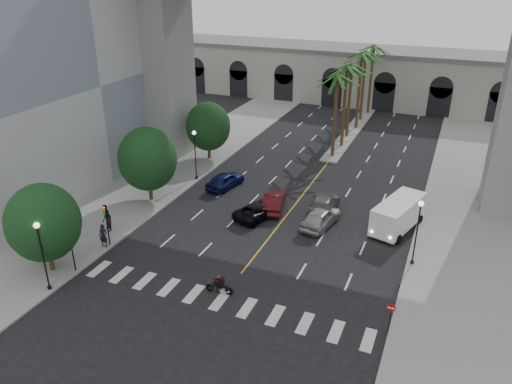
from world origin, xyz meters
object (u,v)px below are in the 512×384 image
(lamp_post_left_far, at_px, (195,151))
(lamp_post_right, at_px, (417,227))
(car_a, at_px, (321,217))
(do_not_enter_sign, at_px, (391,313))
(motorcycle_rider, at_px, (220,285))
(car_d, at_px, (324,204))
(cargo_van, at_px, (398,214))
(traffic_signal_near, at_px, (71,243))
(car_e, at_px, (225,180))
(pedestrian_a, at_px, (103,236))
(traffic_signal_far, at_px, (106,218))
(car_c, at_px, (259,210))
(lamp_post_left_near, at_px, (42,251))
(car_b, at_px, (274,201))
(pedestrian_b, at_px, (107,220))

(lamp_post_left_far, xyz_separation_m, lamp_post_right, (22.80, -8.00, 0.00))
(car_a, distance_m, do_not_enter_sign, 14.06)
(motorcycle_rider, distance_m, car_d, 15.03)
(car_a, height_order, car_d, car_a)
(cargo_van, relative_size, do_not_enter_sign, 2.93)
(traffic_signal_near, height_order, car_e, traffic_signal_near)
(pedestrian_a, bearing_deg, car_e, 66.29)
(traffic_signal_near, distance_m, cargo_van, 26.04)
(traffic_signal_near, xyz_separation_m, car_a, (14.65, 13.77, -1.67))
(car_d, height_order, car_e, car_e)
(traffic_signal_near, bearing_deg, motorcycle_rider, 9.30)
(traffic_signal_far, relative_size, car_c, 0.73)
(lamp_post_left_near, bearing_deg, car_a, 47.81)
(car_a, bearing_deg, do_not_enter_sign, 133.23)
(car_a, height_order, do_not_enter_sign, do_not_enter_sign)
(lamp_post_right, distance_m, car_d, 10.71)
(car_b, relative_size, pedestrian_b, 2.58)
(traffic_signal_far, xyz_separation_m, car_e, (3.52, 13.94, -1.71))
(car_b, distance_m, car_c, 2.15)
(traffic_signal_far, height_order, car_b, traffic_signal_far)
(traffic_signal_far, relative_size, motorcycle_rider, 1.84)
(car_e, height_order, pedestrian_a, pedestrian_a)
(car_c, bearing_deg, lamp_post_right, -172.08)
(car_d, bearing_deg, traffic_signal_near, 45.70)
(lamp_post_left_near, relative_size, car_b, 1.08)
(traffic_signal_far, height_order, car_a, traffic_signal_far)
(lamp_post_left_near, height_order, lamp_post_right, same)
(motorcycle_rider, bearing_deg, car_d, 72.83)
(lamp_post_right, height_order, cargo_van, lamp_post_right)
(lamp_post_left_near, distance_m, car_e, 20.90)
(motorcycle_rider, relative_size, car_a, 0.40)
(lamp_post_left_near, bearing_deg, traffic_signal_far, 89.12)
(traffic_signal_near, height_order, car_a, traffic_signal_near)
(lamp_post_right, relative_size, do_not_enter_sign, 2.37)
(car_d, height_order, do_not_enter_sign, do_not_enter_sign)
(car_a, height_order, cargo_van, cargo_van)
(car_c, bearing_deg, cargo_van, -149.06)
(car_c, distance_m, car_d, 6.00)
(traffic_signal_near, bearing_deg, lamp_post_left_near, -92.29)
(motorcycle_rider, bearing_deg, lamp_post_right, 31.64)
(traffic_signal_near, xyz_separation_m, traffic_signal_far, (0.00, 4.00, 0.00))
(car_d, bearing_deg, traffic_signal_far, 37.76)
(lamp_post_left_near, height_order, car_a, lamp_post_left_near)
(lamp_post_right, distance_m, traffic_signal_near, 25.02)
(lamp_post_right, xyz_separation_m, car_a, (-8.05, 3.27, -2.38))
(lamp_post_right, bearing_deg, car_b, 159.71)
(traffic_signal_far, distance_m, pedestrian_b, 2.81)
(traffic_signal_far, relative_size, car_a, 0.74)
(car_b, distance_m, do_not_enter_sign, 18.24)
(traffic_signal_near, bearing_deg, pedestrian_a, 93.17)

